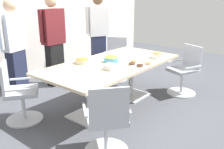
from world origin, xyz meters
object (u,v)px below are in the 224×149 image
at_px(conference_table, 112,70).
at_px(snack_bowl_pretzels, 82,61).
at_px(person_standing_1, 14,46).
at_px(office_chair_0, 116,61).
at_px(office_chair_3, 185,73).
at_px(office_chair_2, 107,124).
at_px(snack_bowl_chips_yellow, 111,59).
at_px(donut_platter, 140,63).
at_px(plate_stack, 120,55).
at_px(snack_bowl_cookies, 157,55).
at_px(person_standing_3, 98,32).
at_px(office_chair_1, 18,95).
at_px(napkin_pile, 110,67).
at_px(person_standing_2, 54,40).

height_order(conference_table, snack_bowl_pretzels, snack_bowl_pretzels).
xyz_separation_m(person_standing_1, snack_bowl_pretzels, (0.37, -1.39, -0.12)).
relative_size(office_chair_0, office_chair_3, 1.00).
height_order(office_chair_2, snack_bowl_chips_yellow, office_chair_2).
relative_size(snack_bowl_chips_yellow, donut_platter, 0.68).
relative_size(office_chair_0, plate_stack, 3.87).
relative_size(office_chair_2, snack_bowl_cookies, 4.71).
height_order(conference_table, office_chair_0, office_chair_0).
relative_size(snack_bowl_pretzels, plate_stack, 1.06).
bearing_deg(donut_platter, person_standing_1, 112.61).
relative_size(snack_bowl_pretzels, donut_platter, 0.69).
height_order(conference_table, plate_stack, plate_stack).
relative_size(conference_table, snack_bowl_chips_yellow, 9.73).
bearing_deg(person_standing_3, office_chair_2, 71.52).
xyz_separation_m(person_standing_1, donut_platter, (0.89, -2.15, -0.14)).
bearing_deg(person_standing_1, snack_bowl_chips_yellow, 97.93).
bearing_deg(snack_bowl_chips_yellow, office_chair_3, -30.07).
relative_size(conference_table, person_standing_1, 1.38).
xyz_separation_m(office_chair_0, office_chair_1, (-2.42, -0.11, 0.00)).
relative_size(office_chair_3, napkin_pile, 5.72).
height_order(person_standing_2, donut_platter, person_standing_2).
relative_size(conference_table, person_standing_3, 1.34).
height_order(office_chair_2, snack_bowl_cookies, office_chair_2).
relative_size(office_chair_2, person_standing_2, 0.50).
bearing_deg(snack_bowl_cookies, person_standing_1, 123.58).
bearing_deg(person_standing_2, napkin_pile, 80.08).
distance_m(office_chair_3, napkin_pile, 1.72).
bearing_deg(office_chair_2, office_chair_0, 76.32).
bearing_deg(plate_stack, conference_table, -157.58).
bearing_deg(napkin_pile, office_chair_1, 137.05).
bearing_deg(snack_bowl_pretzels, conference_table, -48.40).
relative_size(office_chair_2, snack_bowl_chips_yellow, 3.69).
height_order(conference_table, napkin_pile, napkin_pile).
bearing_deg(office_chair_2, plate_stack, 73.11).
distance_m(office_chair_2, person_standing_1, 2.67).
relative_size(office_chair_0, person_standing_3, 0.51).
distance_m(office_chair_2, office_chair_3, 2.41).
bearing_deg(office_chair_3, person_standing_1, 61.13).
xyz_separation_m(office_chair_0, person_standing_3, (0.25, 0.73, 0.53)).
xyz_separation_m(office_chair_3, plate_stack, (-0.88, 0.88, 0.36)).
distance_m(snack_bowl_pretzels, snack_bowl_chips_yellow, 0.48).
distance_m(conference_table, snack_bowl_cookies, 0.87).
xyz_separation_m(conference_table, donut_platter, (0.21, -0.40, 0.14)).
relative_size(office_chair_0, person_standing_1, 0.52).
xyz_separation_m(conference_table, person_standing_3, (1.37, 1.55, 0.32)).
bearing_deg(conference_table, person_standing_2, 88.09).
bearing_deg(office_chair_1, snack_bowl_cookies, 97.62).
distance_m(snack_bowl_cookies, napkin_pile, 1.06).
height_order(office_chair_2, person_standing_2, person_standing_2).
xyz_separation_m(person_standing_2, napkin_pile, (-0.35, -1.76, -0.15)).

